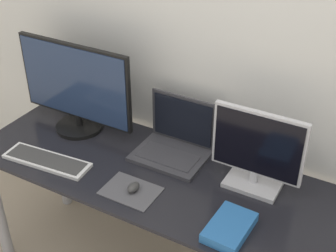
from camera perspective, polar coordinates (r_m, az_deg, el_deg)
name	(u,v)px	position (r m, az deg, el deg)	size (l,w,h in m)	color
wall_back	(205,34)	(2.12, 4.49, 11.07)	(7.00, 0.05, 2.50)	silver
desk	(163,197)	(2.17, -0.59, -8.64)	(1.84, 0.63, 0.72)	black
monitor_left	(75,88)	(2.35, -11.21, 4.53)	(0.64, 0.24, 0.46)	black
monitor_right	(257,152)	(1.97, 10.79, -3.09)	(0.39, 0.16, 0.36)	#B2B2B7
laptop	(175,141)	(2.20, 0.90, -1.81)	(0.33, 0.26, 0.26)	#333338
keyboard	(47,160)	(2.24, -14.56, -4.09)	(0.43, 0.16, 0.02)	silver
mousepad	(131,191)	(2.01, -4.56, -7.91)	(0.24, 0.17, 0.00)	#47474C
mouse	(133,187)	(2.00, -4.25, -7.47)	(0.04, 0.07, 0.03)	#333333
book	(230,227)	(1.83, 7.51, -12.17)	(0.15, 0.23, 0.04)	#235B9E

